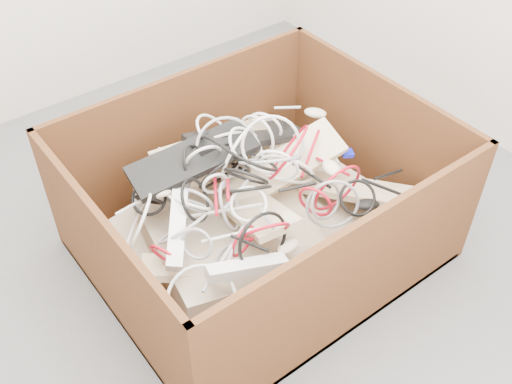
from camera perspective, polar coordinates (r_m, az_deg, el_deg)
ground at (r=2.49m, az=-2.17°, el=-6.36°), size 3.00×3.00×0.00m
cardboard_box at (r=2.42m, az=-0.06°, el=-3.17°), size 1.28×1.07×0.60m
keyboard_pile at (r=2.36m, az=-0.14°, el=0.25°), size 1.15×0.80×0.40m
mice_scatter at (r=2.25m, az=3.49°, el=-0.17°), size 0.95×0.75×0.20m
power_strip_left at (r=2.10m, az=-7.44°, el=-3.49°), size 0.22×0.27×0.12m
power_strip_right at (r=2.00m, az=-0.85°, el=-7.13°), size 0.29×0.13×0.09m
vga_plug at (r=2.47m, az=8.60°, el=3.64°), size 0.06×0.06×0.03m
cable_tangle at (r=2.23m, az=-1.99°, el=1.31°), size 1.14×0.84×0.47m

